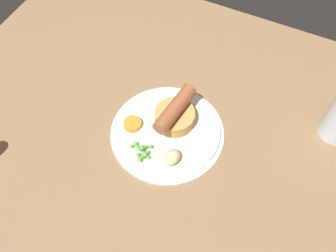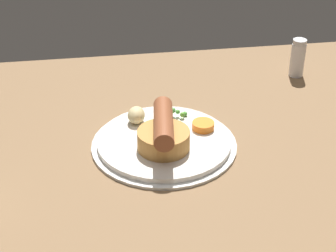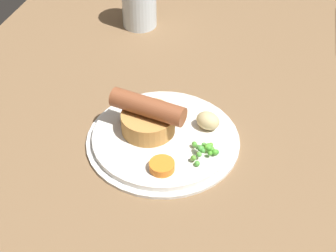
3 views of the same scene
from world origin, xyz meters
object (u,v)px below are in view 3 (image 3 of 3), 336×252
sausage_pudding (149,117)px  carrot_slice_0 (162,166)px  potato_chunk_0 (208,121)px  pea_pile (204,150)px  dinner_plate (163,139)px

sausage_pudding → carrot_slice_0: sausage_pudding is taller
potato_chunk_0 → carrot_slice_0: bearing=-19.5°
potato_chunk_0 → pea_pile: bearing=10.0°
dinner_plate → potato_chunk_0: (-3.94, 6.08, 2.22)cm
potato_chunk_0 → carrot_slice_0: size_ratio=1.01×
dinner_plate → carrot_slice_0: 7.49cm
sausage_pudding → pea_pile: sausage_pudding is taller
sausage_pudding → potato_chunk_0: size_ratio=3.20×
dinner_plate → pea_pile: bearing=73.6°
carrot_slice_0 → potato_chunk_0: bearing=160.5°
pea_pile → carrot_slice_0: (4.90, -4.93, -0.33)cm
pea_pile → potato_chunk_0: bearing=-170.0°
dinner_plate → carrot_slice_0: (7.00, 2.21, 1.46)cm
sausage_pudding → dinner_plate: bearing=176.5°
sausage_pudding → pea_pile: size_ratio=2.41×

